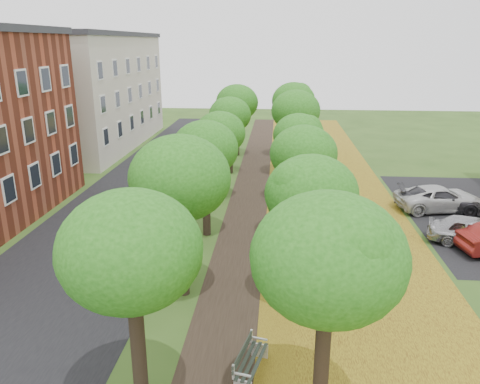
% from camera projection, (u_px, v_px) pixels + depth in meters
% --- Properties ---
extents(street_asphalt, '(8.00, 70.00, 0.01)m').
position_uv_depth(street_asphalt, '(125.00, 212.00, 27.52)').
color(street_asphalt, black).
rests_on(street_asphalt, ground).
extents(footpath, '(3.20, 70.00, 0.01)m').
position_uv_depth(footpath, '(253.00, 215.00, 26.94)').
color(footpath, black).
rests_on(footpath, ground).
extents(leaf_verge, '(7.50, 70.00, 0.01)m').
position_uv_depth(leaf_verge, '(340.00, 218.00, 26.56)').
color(leaf_verge, '#AA991F').
rests_on(leaf_verge, ground).
extents(tree_row_west, '(3.40, 33.40, 5.88)m').
position_uv_depth(tree_row_west, '(213.00, 139.00, 25.77)').
color(tree_row_west, black).
rests_on(tree_row_west, ground).
extents(tree_row_east, '(3.40, 33.40, 5.88)m').
position_uv_depth(tree_row_east, '(301.00, 141.00, 25.40)').
color(tree_row_east, black).
rests_on(tree_row_east, ground).
extents(building_cream, '(10.30, 20.30, 10.40)m').
position_uv_depth(building_cream, '(82.00, 90.00, 43.74)').
color(building_cream, beige).
rests_on(building_cream, ground).
extents(bench, '(0.99, 2.00, 0.91)m').
position_uv_depth(bench, '(250.00, 361.00, 13.91)').
color(bench, '#2A352B').
rests_on(bench, ground).
extents(car_silver, '(4.52, 2.83, 1.44)m').
position_uv_depth(car_silver, '(474.00, 231.00, 22.80)').
color(car_silver, '#9D9DA1').
rests_on(car_silver, ground).
extents(car_grey, '(5.00, 2.55, 1.39)m').
position_uv_depth(car_grey, '(440.00, 199.00, 27.60)').
color(car_grey, '#323136').
rests_on(car_grey, ground).
extents(car_white, '(5.48, 3.23, 1.43)m').
position_uv_depth(car_white, '(440.00, 198.00, 27.61)').
color(car_white, silver).
rests_on(car_white, ground).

